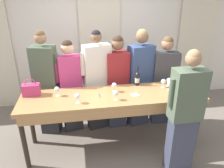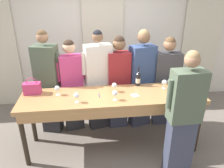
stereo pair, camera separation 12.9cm
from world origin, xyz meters
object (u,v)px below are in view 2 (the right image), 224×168
object	(u,v)px
wine_glass_front_right	(170,82)
wine_glass_back_left	(57,89)
wine_bottle	(138,79)
wine_glass_center_left	(188,94)
wine_glass_front_mid	(114,86)
guest_cream_sweater	(99,81)
wine_glass_back_mid	(76,96)
guest_olive_jacket	(48,83)
wine_glass_center_right	(164,83)
guest_navy_coat	(141,79)
wine_glass_front_left	(115,93)
wine_glass_center_mid	(171,85)
guest_striped_shirt	(119,82)
host_pouring	(183,117)
guest_beige_cap	(166,82)
guest_pink_top	(72,85)
tasting_bar	(113,101)
handbag	(32,88)

from	to	relation	value
wine_glass_front_right	wine_glass_back_left	xyz separation A→B (m)	(-1.78, -0.05, 0.00)
wine_bottle	wine_glass_center_left	distance (m)	0.84
wine_glass_front_mid	guest_cream_sweater	distance (m)	0.54
wine_glass_back_mid	guest_olive_jacket	xyz separation A→B (m)	(-0.51, 0.76, -0.12)
wine_glass_center_right	guest_navy_coat	distance (m)	0.54
wine_glass_front_left	wine_glass_back_left	xyz separation A→B (m)	(-0.84, 0.27, 0.00)
wine_glass_center_mid	guest_striped_shirt	distance (m)	0.93
wine_glass_center_mid	wine_glass_center_right	distance (m)	0.11
wine_glass_front_mid	host_pouring	bearing A→B (deg)	-43.53
guest_olive_jacket	guest_navy_coat	world-z (taller)	guest_olive_jacket
wine_glass_back_mid	guest_beige_cap	size ratio (longest dim) A/B	0.09
wine_bottle	guest_pink_top	xyz separation A→B (m)	(-1.10, 0.29, -0.19)
wine_bottle	wine_glass_front_left	size ratio (longest dim) A/B	2.19
wine_glass_back_mid	guest_olive_jacket	distance (m)	0.92
wine_bottle	guest_cream_sweater	world-z (taller)	guest_cream_sweater
guest_olive_jacket	guest_cream_sweater	size ratio (longest dim) A/B	1.01
tasting_bar	wine_glass_back_mid	size ratio (longest dim) A/B	18.72
guest_navy_coat	guest_striped_shirt	bearing A→B (deg)	-180.00
wine_glass_back_left	guest_cream_sweater	xyz separation A→B (m)	(0.65, 0.49, -0.13)
wine_glass_center_mid	wine_glass_back_mid	world-z (taller)	same
wine_glass_front_left	wine_glass_back_left	size ratio (longest dim) A/B	1.00
guest_cream_sweater	guest_navy_coat	world-z (taller)	guest_cream_sweater
wine_bottle	guest_cream_sweater	distance (m)	0.71
wine_glass_front_left	wine_glass_front_mid	size ratio (longest dim) A/B	1.00
wine_glass_center_left	guest_beige_cap	xyz separation A→B (m)	(0.00, 0.89, -0.20)
handbag	guest_beige_cap	xyz separation A→B (m)	(2.27, 0.40, -0.19)
wine_glass_front_left	guest_pink_top	world-z (taller)	guest_pink_top
guest_cream_sweater	wine_glass_center_right	bearing A→B (deg)	-24.15
wine_glass_center_right	wine_glass_back_mid	xyz separation A→B (m)	(-1.38, -0.30, 0.00)
wine_glass_center_left	wine_glass_back_left	size ratio (longest dim) A/B	1.00
wine_glass_front_right	guest_navy_coat	xyz separation A→B (m)	(-0.36, 0.44, -0.12)
handbag	wine_glass_front_mid	bearing A→B (deg)	-3.57
guest_pink_top	wine_glass_back_mid	bearing A→B (deg)	-81.58
guest_olive_jacket	guest_pink_top	xyz separation A→B (m)	(0.40, 0.00, -0.06)
handbag	wine_glass_front_left	xyz separation A→B (m)	(1.23, -0.35, 0.01)
wine_bottle	wine_glass_back_mid	distance (m)	1.10
wine_glass_center_left	guest_pink_top	xyz separation A→B (m)	(-1.70, 0.89, -0.17)
guest_olive_jacket	wine_glass_front_left	bearing A→B (deg)	-35.53
handbag	wine_glass_center_mid	bearing A→B (deg)	-3.95
tasting_bar	guest_cream_sweater	size ratio (longest dim) A/B	1.52
guest_striped_shirt	host_pouring	bearing A→B (deg)	-61.91
guest_olive_jacket	guest_striped_shirt	bearing A→B (deg)	0.00
wine_glass_center_right	wine_glass_center_left	bearing A→B (deg)	-64.40
wine_glass_front_mid	wine_glass_back_left	distance (m)	0.87
guest_striped_shirt	handbag	bearing A→B (deg)	-163.80
handbag	tasting_bar	bearing A→B (deg)	-9.90
wine_glass_front_left	guest_cream_sweater	distance (m)	0.79
handbag	guest_navy_coat	size ratio (longest dim) A/B	0.15
wine_glass_center_left	guest_pink_top	distance (m)	1.93
wine_glass_center_mid	host_pouring	bearing A→B (deg)	-95.80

